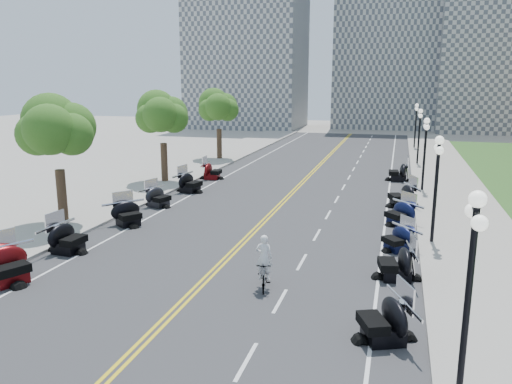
# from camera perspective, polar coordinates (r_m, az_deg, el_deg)

# --- Properties ---
(ground) EXTENTS (160.00, 160.00, 0.00)m
(ground) POSITION_cam_1_polar(r_m,az_deg,el_deg) (22.14, -2.97, -7.21)
(ground) COLOR gray
(road) EXTENTS (16.00, 90.00, 0.01)m
(road) POSITION_cam_1_polar(r_m,az_deg,el_deg) (31.38, 2.95, -1.29)
(road) COLOR #333335
(road) RESTS_ON ground
(centerline_yellow_a) EXTENTS (0.12, 90.00, 0.00)m
(centerline_yellow_a) POSITION_cam_1_polar(r_m,az_deg,el_deg) (31.40, 2.74, -1.26)
(centerline_yellow_a) COLOR yellow
(centerline_yellow_a) RESTS_ON road
(centerline_yellow_b) EXTENTS (0.12, 90.00, 0.00)m
(centerline_yellow_b) POSITION_cam_1_polar(r_m,az_deg,el_deg) (31.35, 3.17, -1.29)
(centerline_yellow_b) COLOR yellow
(centerline_yellow_b) RESTS_ON road
(edge_line_north) EXTENTS (0.12, 90.00, 0.00)m
(edge_line_north) POSITION_cam_1_polar(r_m,az_deg,el_deg) (30.63, 14.71, -2.02)
(edge_line_north) COLOR white
(edge_line_north) RESTS_ON road
(edge_line_south) EXTENTS (0.12, 90.00, 0.00)m
(edge_line_south) POSITION_cam_1_polar(r_m,az_deg,el_deg) (33.36, -7.82, -0.55)
(edge_line_south) COLOR white
(edge_line_south) RESTS_ON road
(lane_dash_4) EXTENTS (0.12, 2.00, 0.00)m
(lane_dash_4) POSITION_cam_1_polar(r_m,az_deg,el_deg) (14.33, -1.12, -18.78)
(lane_dash_4) COLOR white
(lane_dash_4) RESTS_ON road
(lane_dash_5) EXTENTS (0.12, 2.00, 0.00)m
(lane_dash_5) POSITION_cam_1_polar(r_m,az_deg,el_deg) (17.75, 2.77, -12.31)
(lane_dash_5) COLOR white
(lane_dash_5) RESTS_ON road
(lane_dash_6) EXTENTS (0.12, 2.00, 0.00)m
(lane_dash_6) POSITION_cam_1_polar(r_m,az_deg,el_deg) (21.37, 5.26, -7.95)
(lane_dash_6) COLOR white
(lane_dash_6) RESTS_ON road
(lane_dash_7) EXTENTS (0.12, 2.00, 0.00)m
(lane_dash_7) POSITION_cam_1_polar(r_m,az_deg,el_deg) (25.11, 6.98, -4.87)
(lane_dash_7) COLOR white
(lane_dash_7) RESTS_ON road
(lane_dash_8) EXTENTS (0.12, 2.00, 0.00)m
(lane_dash_8) POSITION_cam_1_polar(r_m,az_deg,el_deg) (28.92, 8.24, -2.58)
(lane_dash_8) COLOR white
(lane_dash_8) RESTS_ON road
(lane_dash_9) EXTENTS (0.12, 2.00, 0.00)m
(lane_dash_9) POSITION_cam_1_polar(r_m,az_deg,el_deg) (32.77, 9.21, -0.83)
(lane_dash_9) COLOR white
(lane_dash_9) RESTS_ON road
(lane_dash_10) EXTENTS (0.12, 2.00, 0.00)m
(lane_dash_10) POSITION_cam_1_polar(r_m,az_deg,el_deg) (36.65, 9.97, 0.55)
(lane_dash_10) COLOR white
(lane_dash_10) RESTS_ON road
(lane_dash_11) EXTENTS (0.12, 2.00, 0.00)m
(lane_dash_11) POSITION_cam_1_polar(r_m,az_deg,el_deg) (40.56, 10.58, 1.67)
(lane_dash_11) COLOR white
(lane_dash_11) RESTS_ON road
(lane_dash_12) EXTENTS (0.12, 2.00, 0.00)m
(lane_dash_12) POSITION_cam_1_polar(r_m,az_deg,el_deg) (44.48, 11.09, 2.59)
(lane_dash_12) COLOR white
(lane_dash_12) RESTS_ON road
(lane_dash_13) EXTENTS (0.12, 2.00, 0.00)m
(lane_dash_13) POSITION_cam_1_polar(r_m,az_deg,el_deg) (48.42, 11.52, 3.36)
(lane_dash_13) COLOR white
(lane_dash_13) RESTS_ON road
(lane_dash_14) EXTENTS (0.12, 2.00, 0.00)m
(lane_dash_14) POSITION_cam_1_polar(r_m,az_deg,el_deg) (52.37, 11.88, 4.01)
(lane_dash_14) COLOR white
(lane_dash_14) RESTS_ON road
(lane_dash_15) EXTENTS (0.12, 2.00, 0.00)m
(lane_dash_15) POSITION_cam_1_polar(r_m,az_deg,el_deg) (56.32, 12.19, 4.58)
(lane_dash_15) COLOR white
(lane_dash_15) RESTS_ON road
(lane_dash_16) EXTENTS (0.12, 2.00, 0.00)m
(lane_dash_16) POSITION_cam_1_polar(r_m,az_deg,el_deg) (60.28, 12.46, 5.06)
(lane_dash_16) COLOR white
(lane_dash_16) RESTS_ON road
(lane_dash_17) EXTENTS (0.12, 2.00, 0.00)m
(lane_dash_17) POSITION_cam_1_polar(r_m,az_deg,el_deg) (64.24, 12.70, 5.49)
(lane_dash_17) COLOR white
(lane_dash_17) RESTS_ON road
(lane_dash_18) EXTENTS (0.12, 2.00, 0.00)m
(lane_dash_18) POSITION_cam_1_polar(r_m,az_deg,el_deg) (68.21, 12.91, 5.87)
(lane_dash_18) COLOR white
(lane_dash_18) RESTS_ON road
(lane_dash_19) EXTENTS (0.12, 2.00, 0.00)m
(lane_dash_19) POSITION_cam_1_polar(r_m,az_deg,el_deg) (72.18, 13.10, 6.21)
(lane_dash_19) COLOR white
(lane_dash_19) RESTS_ON road
(sidewalk_north) EXTENTS (5.00, 90.00, 0.15)m
(sidewalk_north) POSITION_cam_1_polar(r_m,az_deg,el_deg) (30.83, 22.35, -2.34)
(sidewalk_north) COLOR #9E9991
(sidewalk_north) RESTS_ON ground
(sidewalk_south) EXTENTS (5.00, 90.00, 0.15)m
(sidewalk_south) POSITION_cam_1_polar(r_m,az_deg,el_deg) (35.17, -13.95, -0.02)
(sidewalk_south) COLOR #9E9991
(sidewalk_south) RESTS_ON ground
(distant_block_a) EXTENTS (18.00, 14.00, 26.00)m
(distant_block_a) POSITION_cam_1_polar(r_m,az_deg,el_deg) (85.58, -0.95, 16.16)
(distant_block_a) COLOR gray
(distant_block_a) RESTS_ON ground
(distant_block_b) EXTENTS (16.00, 12.00, 30.00)m
(distant_block_b) POSITION_cam_1_polar(r_m,az_deg,el_deg) (88.08, 14.74, 16.97)
(distant_block_b) COLOR gray
(distant_block_b) RESTS_ON ground
(distant_block_c) EXTENTS (20.00, 14.00, 22.00)m
(distant_block_c) POSITION_cam_1_polar(r_m,az_deg,el_deg) (86.13, 26.92, 13.50)
(distant_block_c) COLOR gray
(distant_block_c) RESTS_ON ground
(street_lamp_1) EXTENTS (0.50, 1.20, 4.90)m
(street_lamp_1) POSITION_cam_1_polar(r_m,az_deg,el_deg) (12.79, 23.09, -10.84)
(street_lamp_1) COLOR black
(street_lamp_1) RESTS_ON sidewalk_north
(street_lamp_2) EXTENTS (0.50, 1.20, 4.90)m
(street_lamp_2) POSITION_cam_1_polar(r_m,az_deg,el_deg) (24.26, 19.83, 0.18)
(street_lamp_2) COLOR black
(street_lamp_2) RESTS_ON sidewalk_north
(street_lamp_3) EXTENTS (0.50, 1.20, 4.90)m
(street_lamp_3) POSITION_cam_1_polar(r_m,az_deg,el_deg) (36.08, 18.70, 4.07)
(street_lamp_3) COLOR black
(street_lamp_3) RESTS_ON sidewalk_north
(street_lamp_4) EXTENTS (0.50, 1.20, 4.90)m
(street_lamp_4) POSITION_cam_1_polar(r_m,az_deg,el_deg) (47.99, 18.12, 6.03)
(street_lamp_4) COLOR black
(street_lamp_4) RESTS_ON sidewalk_north
(street_lamp_5) EXTENTS (0.50, 1.20, 4.90)m
(street_lamp_5) POSITION_cam_1_polar(r_m,az_deg,el_deg) (59.93, 17.77, 7.22)
(street_lamp_5) COLOR black
(street_lamp_5) RESTS_ON sidewalk_north
(tree_2) EXTENTS (4.80, 4.80, 9.20)m
(tree_2) POSITION_cam_1_polar(r_m,az_deg,el_deg) (27.60, -21.81, 5.96)
(tree_2) COLOR #235619
(tree_2) RESTS_ON sidewalk_south
(tree_3) EXTENTS (4.80, 4.80, 9.20)m
(tree_3) POSITION_cam_1_polar(r_m,az_deg,el_deg) (37.77, -10.63, 8.14)
(tree_3) COLOR #235619
(tree_3) RESTS_ON sidewalk_south
(tree_4) EXTENTS (4.80, 4.80, 9.20)m
(tree_4) POSITION_cam_1_polar(r_m,az_deg,el_deg) (48.78, -4.28, 9.24)
(tree_4) COLOR #235619
(tree_4) RESTS_ON sidewalk_south
(motorcycle_n_4) EXTENTS (2.75, 2.75, 1.46)m
(motorcycle_n_4) POSITION_cam_1_polar(r_m,az_deg,el_deg) (15.44, 14.41, -13.73)
(motorcycle_n_4) COLOR black
(motorcycle_n_4) RESTS_ON road
(motorcycle_n_5) EXTENTS (2.38, 2.38, 1.44)m
(motorcycle_n_5) POSITION_cam_1_polar(r_m,az_deg,el_deg) (20.04, 15.76, -7.64)
(motorcycle_n_5) COLOR black
(motorcycle_n_5) RESTS_ON road
(motorcycle_n_6) EXTENTS (2.51, 2.51, 1.25)m
(motorcycle_n_6) POSITION_cam_1_polar(r_m,az_deg,el_deg) (23.37, 15.91, -5.01)
(motorcycle_n_6) COLOR black
(motorcycle_n_6) RESTS_ON road
(motorcycle_n_7) EXTENTS (2.80, 2.80, 1.38)m
(motorcycle_n_7) POSITION_cam_1_polar(r_m,az_deg,el_deg) (27.58, 16.13, -2.23)
(motorcycle_n_7) COLOR black
(motorcycle_n_7) RESTS_ON road
(motorcycle_n_8) EXTENTS (2.89, 2.89, 1.56)m
(motorcycle_n_8) POSITION_cam_1_polar(r_m,az_deg,el_deg) (31.50, 16.38, -0.28)
(motorcycle_n_8) COLOR black
(motorcycle_n_8) RESTS_ON road
(motorcycle_n_10) EXTENTS (2.35, 2.35, 1.56)m
(motorcycle_n_10) POSITION_cam_1_polar(r_m,az_deg,el_deg) (39.83, 15.98, 2.33)
(motorcycle_n_10) COLOR black
(motorcycle_n_10) RESTS_ON road
(motorcycle_s_4) EXTENTS (2.98, 2.98, 1.57)m
(motorcycle_s_4) POSITION_cam_1_polar(r_m,az_deg,el_deg) (21.11, -26.51, -7.31)
(motorcycle_s_4) COLOR #590A0C
(motorcycle_s_4) RESTS_ON road
(motorcycle_s_5) EXTENTS (2.23, 2.23, 1.48)m
(motorcycle_s_5) POSITION_cam_1_polar(r_m,az_deg,el_deg) (23.75, -20.76, -4.78)
(motorcycle_s_5) COLOR black
(motorcycle_s_5) RESTS_ON road
(motorcycle_s_6) EXTENTS (2.85, 2.85, 1.42)m
(motorcycle_s_6) POSITION_cam_1_polar(r_m,az_deg,el_deg) (27.23, -14.45, -2.27)
(motorcycle_s_6) COLOR black
(motorcycle_s_6) RESTS_ON road
(motorcycle_s_7) EXTENTS (2.42, 2.42, 1.35)m
(motorcycle_s_7) POSITION_cam_1_polar(r_m,az_deg,el_deg) (30.90, -11.11, -0.45)
(motorcycle_s_7) COLOR black
(motorcycle_s_7) RESTS_ON road
(motorcycle_s_8) EXTENTS (2.49, 2.49, 1.50)m
(motorcycle_s_8) POSITION_cam_1_polar(r_m,az_deg,el_deg) (34.62, -7.56, 1.18)
(motorcycle_s_8) COLOR black
(motorcycle_s_8) RESTS_ON road
(motorcycle_s_9) EXTENTS (2.23, 2.23, 1.44)m
(motorcycle_s_9) POSITION_cam_1_polar(r_m,az_deg,el_deg) (39.18, -5.03, 2.51)
(motorcycle_s_9) COLOR #590A0C
(motorcycle_s_9) RESTS_ON road
(bicycle) EXTENTS (0.90, 1.88, 1.09)m
(bicycle) POSITION_cam_1_polar(r_m,az_deg,el_deg) (18.55, 0.92, -9.38)
(bicycle) COLOR #A51414
(bicycle) RESTS_ON road
(cyclist_rider) EXTENTS (0.62, 0.41, 1.71)m
(cyclist_rider) POSITION_cam_1_polar(r_m,az_deg,el_deg) (18.08, 0.94, -5.26)
(cyclist_rider) COLOR silver
(cyclist_rider) RESTS_ON bicycle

